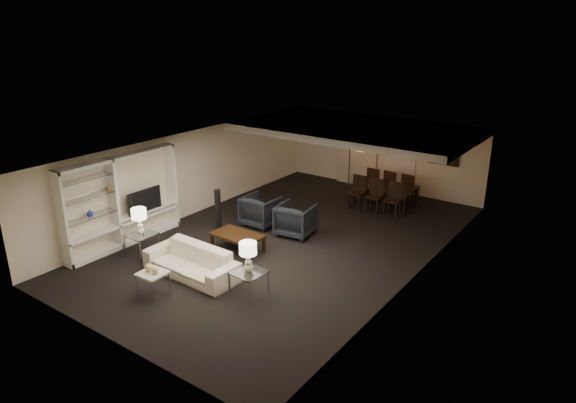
# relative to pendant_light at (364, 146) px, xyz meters

# --- Properties ---
(floor) EXTENTS (11.00, 11.00, 0.00)m
(floor) POSITION_rel_pendant_light_xyz_m (-0.30, -3.50, -1.92)
(floor) COLOR black
(floor) RESTS_ON ground
(ceiling) EXTENTS (7.00, 11.00, 0.02)m
(ceiling) POSITION_rel_pendant_light_xyz_m (-0.30, -3.50, 0.58)
(ceiling) COLOR silver
(ceiling) RESTS_ON ground
(wall_back) EXTENTS (7.00, 0.02, 2.50)m
(wall_back) POSITION_rel_pendant_light_xyz_m (-0.30, 2.00, -0.67)
(wall_back) COLOR beige
(wall_back) RESTS_ON ground
(wall_front) EXTENTS (7.00, 0.02, 2.50)m
(wall_front) POSITION_rel_pendant_light_xyz_m (-0.30, -9.00, -0.67)
(wall_front) COLOR beige
(wall_front) RESTS_ON ground
(wall_left) EXTENTS (0.02, 11.00, 2.50)m
(wall_left) POSITION_rel_pendant_light_xyz_m (-3.80, -3.50, -0.67)
(wall_left) COLOR beige
(wall_left) RESTS_ON ground
(wall_right) EXTENTS (0.02, 11.00, 2.50)m
(wall_right) POSITION_rel_pendant_light_xyz_m (3.20, -3.50, -0.67)
(wall_right) COLOR beige
(wall_right) RESTS_ON ground
(ceiling_soffit) EXTENTS (7.00, 4.00, 0.20)m
(ceiling_soffit) POSITION_rel_pendant_light_xyz_m (-0.30, 0.00, 0.48)
(ceiling_soffit) COLOR silver
(ceiling_soffit) RESTS_ON ceiling
(curtains) EXTENTS (1.50, 0.12, 2.40)m
(curtains) POSITION_rel_pendant_light_xyz_m (-1.20, 1.92, -0.72)
(curtains) COLOR beige
(curtains) RESTS_ON wall_back
(door) EXTENTS (0.90, 0.05, 2.10)m
(door) POSITION_rel_pendant_light_xyz_m (0.40, 1.97, -0.87)
(door) COLOR silver
(door) RESTS_ON wall_back
(painting) EXTENTS (0.95, 0.04, 0.65)m
(painting) POSITION_rel_pendant_light_xyz_m (1.80, 1.96, -0.37)
(painting) COLOR #142D38
(painting) RESTS_ON wall_back
(media_unit) EXTENTS (0.38, 3.40, 2.35)m
(media_unit) POSITION_rel_pendant_light_xyz_m (-3.61, -6.10, -0.74)
(media_unit) COLOR white
(media_unit) RESTS_ON wall_left
(pendant_light) EXTENTS (0.52, 0.52, 0.24)m
(pendant_light) POSITION_rel_pendant_light_xyz_m (0.00, 0.00, 0.00)
(pendant_light) COLOR #D8591E
(pendant_light) RESTS_ON ceiling_soffit
(sofa) EXTENTS (2.35, 0.97, 0.68)m
(sofa) POSITION_rel_pendant_light_xyz_m (-0.97, -6.35, -1.58)
(sofa) COLOR beige
(sofa) RESTS_ON floor
(coffee_table) EXTENTS (1.30, 0.78, 0.46)m
(coffee_table) POSITION_rel_pendant_light_xyz_m (-0.97, -4.75, -1.69)
(coffee_table) COLOR #311E0D
(coffee_table) RESTS_ON floor
(armchair_left) EXTENTS (0.94, 0.97, 0.86)m
(armchair_left) POSITION_rel_pendant_light_xyz_m (-1.57, -3.05, -1.49)
(armchair_left) COLOR black
(armchair_left) RESTS_ON floor
(armchair_right) EXTENTS (1.05, 1.07, 0.86)m
(armchair_right) POSITION_rel_pendant_light_xyz_m (-0.37, -3.05, -1.49)
(armchair_right) COLOR black
(armchair_right) RESTS_ON floor
(side_table_left) EXTENTS (0.64, 0.64, 0.60)m
(side_table_left) POSITION_rel_pendant_light_xyz_m (-2.67, -6.35, -1.62)
(side_table_left) COLOR silver
(side_table_left) RESTS_ON floor
(side_table_right) EXTENTS (0.68, 0.68, 0.60)m
(side_table_right) POSITION_rel_pendant_light_xyz_m (0.73, -6.35, -1.62)
(side_table_right) COLOR silver
(side_table_right) RESTS_ON floor
(table_lamp_left) EXTENTS (0.36, 0.36, 0.66)m
(table_lamp_left) POSITION_rel_pendant_light_xyz_m (-2.67, -6.35, -0.99)
(table_lamp_left) COLOR white
(table_lamp_left) RESTS_ON side_table_left
(table_lamp_right) EXTENTS (0.37, 0.37, 0.66)m
(table_lamp_right) POSITION_rel_pendant_light_xyz_m (0.73, -6.35, -0.99)
(table_lamp_right) COLOR beige
(table_lamp_right) RESTS_ON side_table_right
(marble_table) EXTENTS (0.55, 0.55, 0.53)m
(marble_table) POSITION_rel_pendant_light_xyz_m (-0.97, -7.45, -1.65)
(marble_table) COLOR white
(marble_table) RESTS_ON floor
(gold_gourd_a) EXTENTS (0.17, 0.17, 0.17)m
(gold_gourd_a) POSITION_rel_pendant_light_xyz_m (-1.07, -7.45, -1.30)
(gold_gourd_a) COLOR #F2BE80
(gold_gourd_a) RESTS_ON marble_table
(gold_gourd_b) EXTENTS (0.15, 0.15, 0.15)m
(gold_gourd_b) POSITION_rel_pendant_light_xyz_m (-0.87, -7.45, -1.31)
(gold_gourd_b) COLOR tan
(gold_gourd_b) RESTS_ON marble_table
(television) EXTENTS (1.04, 0.14, 0.60)m
(television) POSITION_rel_pendant_light_xyz_m (-3.58, -5.51, -0.87)
(television) COLOR black
(television) RESTS_ON media_unit
(vase_blue) EXTENTS (0.17, 0.17, 0.18)m
(vase_blue) POSITION_rel_pendant_light_xyz_m (-3.61, -7.03, -0.77)
(vase_blue) COLOR #2730AB
(vase_blue) RESTS_ON media_unit
(vase_amber) EXTENTS (0.15, 0.15, 0.16)m
(vase_amber) POSITION_rel_pendant_light_xyz_m (-3.61, -6.41, -0.28)
(vase_amber) COLOR #B3733B
(vase_amber) RESTS_ON media_unit
(floor_speaker) EXTENTS (0.16, 0.16, 1.16)m
(floor_speaker) POSITION_rel_pendant_light_xyz_m (-2.32, -3.98, -1.34)
(floor_speaker) COLOR black
(floor_speaker) RESTS_ON floor
(dining_table) EXTENTS (1.94, 1.09, 0.68)m
(dining_table) POSITION_rel_pendant_light_xyz_m (0.55, 0.43, -1.58)
(dining_table) COLOR black
(dining_table) RESTS_ON floor
(chair_nl) EXTENTS (0.49, 0.49, 1.01)m
(chair_nl) POSITION_rel_pendant_light_xyz_m (-0.05, -0.22, -1.42)
(chair_nl) COLOR black
(chair_nl) RESTS_ON floor
(chair_nm) EXTENTS (0.49, 0.49, 1.01)m
(chair_nm) POSITION_rel_pendant_light_xyz_m (0.55, -0.22, -1.42)
(chair_nm) COLOR black
(chair_nm) RESTS_ON floor
(chair_nr) EXTENTS (0.50, 0.50, 1.01)m
(chair_nr) POSITION_rel_pendant_light_xyz_m (1.15, -0.22, -1.42)
(chair_nr) COLOR black
(chair_nr) RESTS_ON floor
(chair_fl) EXTENTS (0.48, 0.48, 1.01)m
(chair_fl) POSITION_rel_pendant_light_xyz_m (-0.05, 1.08, -1.42)
(chair_fl) COLOR black
(chair_fl) RESTS_ON floor
(chair_fm) EXTENTS (0.52, 0.52, 1.01)m
(chair_fm) POSITION_rel_pendant_light_xyz_m (0.55, 1.08, -1.42)
(chair_fm) COLOR black
(chair_fm) RESTS_ON floor
(chair_fr) EXTENTS (0.52, 0.52, 1.01)m
(chair_fr) POSITION_rel_pendant_light_xyz_m (1.15, 1.08, -1.42)
(chair_fr) COLOR black
(chair_fr) RESTS_ON floor
(floor_lamp) EXTENTS (0.28, 0.28, 1.76)m
(floor_lamp) POSITION_rel_pendant_light_xyz_m (-1.39, 1.70, -1.04)
(floor_lamp) COLOR black
(floor_lamp) RESTS_ON floor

